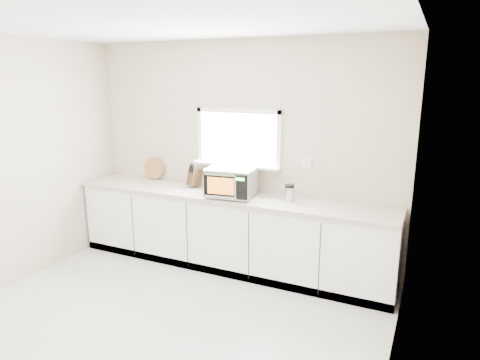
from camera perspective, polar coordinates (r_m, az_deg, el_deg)
The scene contains 8 objects.
ground at distance 4.12m, azimuth -12.86°, elevation -20.22°, with size 4.00×4.00×0.00m, color beige.
back_wall at distance 5.21m, azimuth -0.14°, elevation 3.61°, with size 4.00×0.17×2.70m.
cabinets at distance 5.20m, azimuth -1.54°, elevation -6.98°, with size 3.92×0.60×0.88m, color white.
countertop at distance 5.05m, azimuth -1.63°, elevation -2.13°, with size 3.92×0.64×0.04m, color beige.
microwave at distance 4.90m, azimuth -1.19°, elevation -0.24°, with size 0.57×0.47×0.34m.
knife_block at distance 5.37m, azimuth -6.06°, elevation 0.43°, with size 0.16×0.23×0.31m.
cutting_board at distance 5.85m, azimuth -11.42°, elevation 1.51°, with size 0.30×0.30×0.02m, color olive.
coffee_grinder at distance 4.80m, azimuth 6.60°, elevation -1.66°, with size 0.14×0.14×0.19m.
Camera 1 is at (2.19, -2.65, 2.28)m, focal length 32.00 mm.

